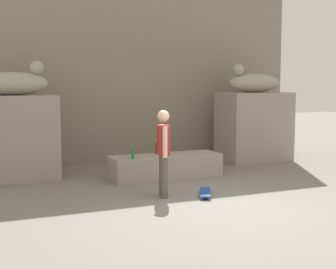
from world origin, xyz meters
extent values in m
plane|color=slate|center=(0.00, 0.00, 0.00)|extent=(40.00, 40.00, 0.00)
cube|color=gray|center=(0.00, 5.83, 3.25)|extent=(9.99, 0.60, 6.49)
cube|color=gray|center=(-3.19, 4.23, 0.95)|extent=(1.87, 1.20, 1.90)
cube|color=gray|center=(3.19, 4.23, 0.95)|extent=(1.87, 1.20, 1.90)
ellipsoid|color=#9B9D86|center=(-3.19, 4.23, 2.16)|extent=(1.62, 0.62, 0.52)
sphere|color=#9B9D86|center=(-2.64, 4.25, 2.51)|extent=(0.32, 0.32, 0.32)
ellipsoid|color=#9B9D86|center=(3.19, 4.23, 2.16)|extent=(1.61, 0.59, 0.52)
sphere|color=#9B9D86|center=(2.64, 4.22, 2.51)|extent=(0.32, 0.32, 0.32)
cube|color=gray|center=(0.00, 3.00, 0.27)|extent=(2.56, 0.79, 0.53)
cylinder|color=brown|center=(-0.74, 1.43, 0.41)|extent=(0.14, 0.14, 0.82)
cylinder|color=brown|center=(-0.79, 1.24, 0.41)|extent=(0.14, 0.14, 0.82)
cube|color=#B22626|center=(-0.76, 1.34, 1.10)|extent=(0.29, 0.40, 0.56)
sphere|color=beige|center=(-0.76, 1.34, 1.55)|extent=(0.23, 0.23, 0.23)
cylinder|color=beige|center=(-0.70, 1.55, 1.09)|extent=(0.09, 0.09, 0.58)
cylinder|color=beige|center=(-0.82, 1.12, 1.09)|extent=(0.09, 0.09, 0.58)
cube|color=navy|center=(0.02, 1.10, 0.07)|extent=(0.54, 0.80, 0.02)
cylinder|color=white|center=(-0.05, 0.80, 0.03)|extent=(0.05, 0.06, 0.06)
cylinder|color=white|center=(-0.18, 0.86, 0.03)|extent=(0.05, 0.06, 0.06)
cylinder|color=white|center=(0.22, 1.33, 0.03)|extent=(0.05, 0.06, 0.06)
cylinder|color=white|center=(0.10, 1.39, 0.03)|extent=(0.05, 0.06, 0.06)
cylinder|color=#593314|center=(-0.14, 3.22, 0.64)|extent=(0.07, 0.07, 0.23)
cylinder|color=#593314|center=(-0.14, 3.22, 0.79)|extent=(0.03, 0.03, 0.06)
cylinder|color=yellow|center=(-0.14, 3.22, 0.82)|extent=(0.04, 0.04, 0.01)
cylinder|color=silver|center=(-0.03, 2.94, 0.65)|extent=(0.07, 0.07, 0.23)
cylinder|color=silver|center=(-0.03, 2.94, 0.79)|extent=(0.03, 0.03, 0.06)
cylinder|color=yellow|center=(-0.03, 2.94, 0.83)|extent=(0.04, 0.04, 0.01)
cylinder|color=#1E722D|center=(-0.88, 2.75, 0.63)|extent=(0.07, 0.07, 0.20)
cylinder|color=#1E722D|center=(-0.88, 2.75, 0.76)|extent=(0.03, 0.03, 0.06)
cylinder|color=yellow|center=(-0.88, 2.75, 0.80)|extent=(0.04, 0.04, 0.01)
camera|label=1|loc=(-4.28, -7.02, 2.23)|focal=51.49mm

